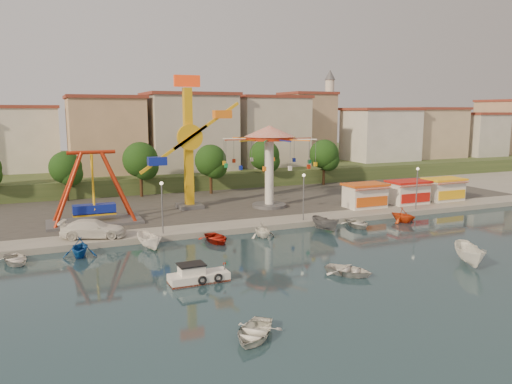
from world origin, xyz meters
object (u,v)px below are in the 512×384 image
rowboat_a (349,270)px  kamikaze_tower (192,147)px  pirate_ship_ride (93,189)px  wave_swinger (269,148)px  cabin_motorboat (197,277)px  skiff (470,255)px  van (93,229)px

rowboat_a → kamikaze_tower: bearing=64.9°
pirate_ship_ride → kamikaze_tower: 13.62m
wave_swinger → cabin_motorboat: bearing=-126.0°
wave_swinger → skiff: (6.12, -27.11, -7.28)m
cabin_motorboat → van: (-6.17, 14.64, 1.07)m
pirate_ship_ride → skiff: bearing=-43.4°
wave_swinger → rowboat_a: wave_swinger is taller
wave_swinger → skiff: 28.73m
skiff → van: van is taller
kamikaze_tower → cabin_motorboat: 27.36m
rowboat_a → wave_swinger: bearing=45.5°
kamikaze_tower → skiff: size_ratio=3.48×
van → kamikaze_tower: bearing=-34.5°
cabin_motorboat → rowboat_a: (11.46, -3.11, -0.03)m
cabin_motorboat → van: 15.92m
pirate_ship_ride → van: (-0.74, -6.54, -2.90)m
kamikaze_tower → rowboat_a: (4.51, -28.35, -7.98)m
wave_swinger → rowboat_a: size_ratio=3.05×
rowboat_a → van: (-17.63, 17.75, 1.10)m
kamikaze_tower → wave_swinger: (9.14, -3.06, -0.18)m
kamikaze_tower → van: bearing=-141.1°
pirate_ship_ride → cabin_motorboat: bearing=-75.6°
kamikaze_tower → rowboat_a: size_ratio=4.34×
cabin_motorboat → skiff: skiff is taller
pirate_ship_ride → rowboat_a: pirate_ship_ride is taller
kamikaze_tower → cabin_motorboat: kamikaze_tower is taller
pirate_ship_ride → cabin_motorboat: 22.22m
kamikaze_tower → van: 18.21m
skiff → wave_swinger: bearing=129.6°
cabin_motorboat → skiff: (22.21, -4.94, 0.49)m
pirate_ship_ride → kamikaze_tower: kamikaze_tower is taller
rowboat_a → van: bearing=100.7°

